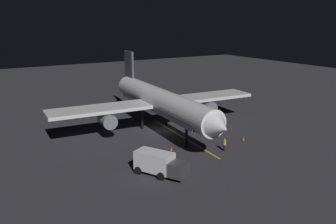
# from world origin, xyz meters

# --- Properties ---
(ground_plane) EXTENTS (180.00, 180.00, 0.20)m
(ground_plane) POSITION_xyz_m (0.00, 0.00, -0.10)
(ground_plane) COLOR #2D2D33
(apron_guide_stripe) EXTENTS (1.78, 19.08, 0.01)m
(apron_guide_stripe) POSITION_xyz_m (-1.24, 4.00, 0.00)
(apron_guide_stripe) COLOR gold
(apron_guide_stripe) RESTS_ON ground_plane
(airliner) EXTENTS (33.55, 34.34, 11.28)m
(airliner) POSITION_xyz_m (-0.04, -0.58, 4.59)
(airliner) COLOR white
(airliner) RESTS_ON ground_plane
(baggage_truck) EXTENTS (4.65, 6.31, 2.58)m
(baggage_truck) POSITION_xyz_m (8.26, 13.51, 1.31)
(baggage_truck) COLOR silver
(baggage_truck) RESTS_ON ground_plane
(catering_truck) EXTENTS (6.17, 3.49, 2.21)m
(catering_truck) POSITION_xyz_m (-10.24, -2.75, 1.17)
(catering_truck) COLOR gold
(catering_truck) RESTS_ON ground_plane
(ground_crew_worker) EXTENTS (0.40, 0.40, 1.74)m
(ground_crew_worker) POSITION_xyz_m (-2.72, 11.69, 0.89)
(ground_crew_worker) COLOR black
(ground_crew_worker) RESTS_ON ground_plane
(traffic_cone_near_left) EXTENTS (0.50, 0.50, 0.55)m
(traffic_cone_near_left) POSITION_xyz_m (-6.77, 6.08, 0.25)
(traffic_cone_near_left) COLOR #EA590F
(traffic_cone_near_left) RESTS_ON ground_plane
(traffic_cone_near_right) EXTENTS (0.50, 0.50, 0.55)m
(traffic_cone_near_right) POSITION_xyz_m (-5.12, 6.73, 0.25)
(traffic_cone_near_right) COLOR #EA590F
(traffic_cone_near_right) RESTS_ON ground_plane
(traffic_cone_under_wing) EXTENTS (0.50, 0.50, 0.55)m
(traffic_cone_under_wing) POSITION_xyz_m (3.18, 8.01, 0.25)
(traffic_cone_under_wing) COLOR #EA590F
(traffic_cone_under_wing) RESTS_ON ground_plane
(traffic_cone_far) EXTENTS (0.50, 0.50, 0.55)m
(traffic_cone_far) POSITION_xyz_m (-7.68, 10.01, 0.25)
(traffic_cone_far) COLOR #EA590F
(traffic_cone_far) RESTS_ON ground_plane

